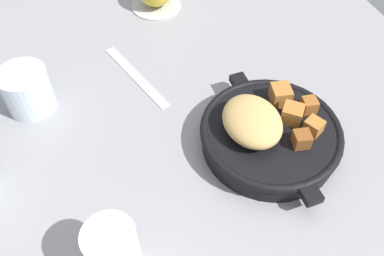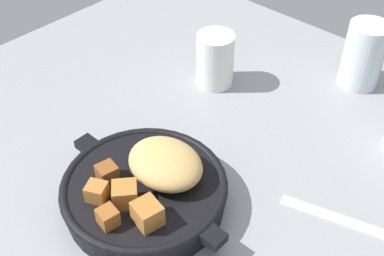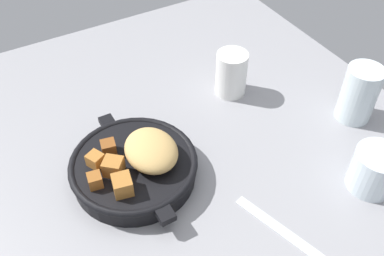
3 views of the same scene
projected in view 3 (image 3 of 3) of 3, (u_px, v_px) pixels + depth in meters
ground_plane at (196, 185)px, 72.27cm from camera, size 106.99×90.09×2.40cm
cast_iron_skillet at (136, 165)px, 70.20cm from camera, size 25.16×20.90×7.65cm
butter_knife at (287, 234)px, 64.08cm from camera, size 17.96×6.81×0.36cm
water_glass_short at (375, 170)px, 68.42cm from camera, size 7.67×7.67×7.16cm
white_creamer_pitcher at (231, 73)px, 84.73cm from camera, size 6.12×6.12×9.01cm
water_glass_tall at (359, 94)px, 78.87cm from camera, size 6.60×6.60×10.91cm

